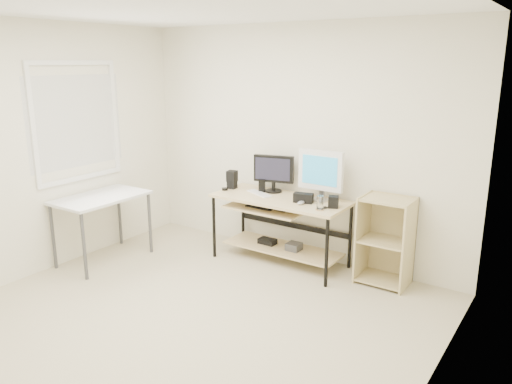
{
  "coord_description": "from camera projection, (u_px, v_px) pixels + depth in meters",
  "views": [
    {
      "loc": [
        2.7,
        -2.83,
        2.19
      ],
      "look_at": [
        -0.08,
        1.3,
        0.88
      ],
      "focal_mm": 35.0,
      "sensor_mm": 36.0,
      "label": 1
    }
  ],
  "objects": [
    {
      "name": "room",
      "position": [
        164.0,
        172.0,
        4.07
      ],
      "size": [
        4.01,
        4.01,
        2.62
      ],
      "color": "#C4B997",
      "rests_on": "ground"
    },
    {
      "name": "speaker_left",
      "position": [
        232.0,
        179.0,
        5.8
      ],
      "size": [
        0.12,
        0.12,
        0.21
      ],
      "rotation": [
        0.0,
        0.0,
        0.14
      ],
      "color": "black",
      "rests_on": "desk"
    },
    {
      "name": "black_monitor",
      "position": [
        274.0,
        171.0,
        5.61
      ],
      "size": [
        0.46,
        0.19,
        0.42
      ],
      "rotation": [
        0.0,
        0.0,
        0.26
      ],
      "color": "black",
      "rests_on": "desk"
    },
    {
      "name": "white_imac",
      "position": [
        321.0,
        172.0,
        5.25
      ],
      "size": [
        0.51,
        0.16,
        0.54
      ],
      "rotation": [
        0.0,
        0.0,
        -0.02
      ],
      "color": "silver",
      "rests_on": "desk"
    },
    {
      "name": "drinking_glass",
      "position": [
        320.0,
        203.0,
        4.98
      ],
      "size": [
        0.09,
        0.09,
        0.14
      ],
      "primitive_type": "cylinder",
      "rotation": [
        0.0,
        0.0,
        0.31
      ],
      "color": "white",
      "rests_on": "coaster"
    },
    {
      "name": "volume_puck",
      "position": [
        225.0,
        189.0,
        5.75
      ],
      "size": [
        0.09,
        0.09,
        0.03
      ],
      "primitive_type": "cylinder",
      "rotation": [
        0.0,
        0.0,
        -0.36
      ],
      "color": "black",
      "rests_on": "desk"
    },
    {
      "name": "center_speaker",
      "position": [
        303.0,
        198.0,
        5.23
      ],
      "size": [
        0.22,
        0.13,
        0.1
      ],
      "primitive_type": "cube",
      "rotation": [
        0.0,
        0.0,
        0.23
      ],
      "color": "black",
      "rests_on": "desk"
    },
    {
      "name": "keyboard",
      "position": [
        259.0,
        193.0,
        5.58
      ],
      "size": [
        0.38,
        0.24,
        0.01
      ],
      "primitive_type": "cube",
      "rotation": [
        0.0,
        0.0,
        -0.41
      ],
      "color": "white",
      "rests_on": "desk"
    },
    {
      "name": "audio_controller",
      "position": [
        262.0,
        186.0,
        5.65
      ],
      "size": [
        0.09,
        0.07,
        0.15
      ],
      "primitive_type": "cube",
      "rotation": [
        0.0,
        0.0,
        0.43
      ],
      "color": "black",
      "rests_on": "desk"
    },
    {
      "name": "side_table",
      "position": [
        101.0,
        203.0,
        5.51
      ],
      "size": [
        0.6,
        1.0,
        0.75
      ],
      "color": "white",
      "rests_on": "ground"
    },
    {
      "name": "shelf_unit",
      "position": [
        386.0,
        240.0,
        5.02
      ],
      "size": [
        0.5,
        0.4,
        0.9
      ],
      "color": "#CAB97E",
      "rests_on": "ground"
    },
    {
      "name": "desk",
      "position": [
        279.0,
        216.0,
        5.5
      ],
      "size": [
        1.5,
        0.65,
        0.75
      ],
      "color": "beige",
      "rests_on": "ground"
    },
    {
      "name": "mouse",
      "position": [
        301.0,
        203.0,
        5.17
      ],
      "size": [
        0.06,
        0.1,
        0.03
      ],
      "primitive_type": "ellipsoid",
      "rotation": [
        0.0,
        0.0,
        0.01
      ],
      "color": "#AAAAAF",
      "rests_on": "desk"
    },
    {
      "name": "coaster",
      "position": [
        320.0,
        209.0,
        5.0
      ],
      "size": [
        0.11,
        0.11,
        0.01
      ],
      "primitive_type": "cylinder",
      "rotation": [
        0.0,
        0.0,
        0.31
      ],
      "color": "olive",
      "rests_on": "desk"
    },
    {
      "name": "smartphone",
      "position": [
        323.0,
        208.0,
        5.04
      ],
      "size": [
        0.09,
        0.12,
        0.01
      ],
      "primitive_type": "cube",
      "rotation": [
        0.0,
        0.0,
        -0.43
      ],
      "color": "black",
      "rests_on": "desk"
    },
    {
      "name": "speaker_right",
      "position": [
        333.0,
        202.0,
        5.05
      ],
      "size": [
        0.13,
        0.13,
        0.12
      ],
      "primitive_type": "cube",
      "rotation": [
        0.0,
        0.0,
        0.38
      ],
      "color": "black",
      "rests_on": "desk"
    }
  ]
}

